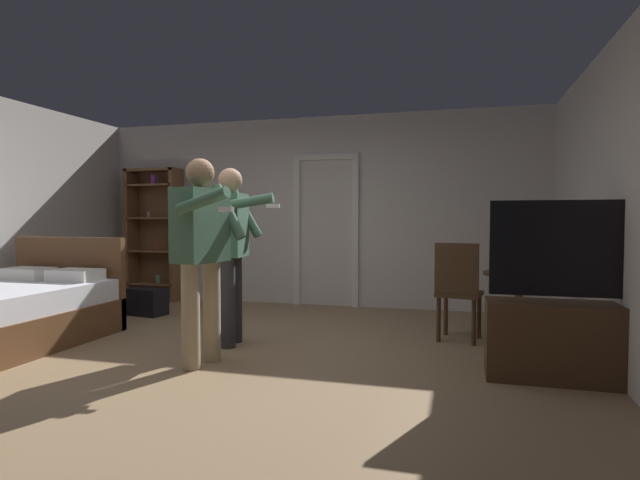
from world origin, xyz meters
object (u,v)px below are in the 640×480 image
bottle_on_table (536,264)px  person_striped_shirt (232,244)px  bookshelf (155,230)px  tv_flatscreen (575,329)px  person_blue_shirt (202,245)px  side_table (519,295)px  suitcase_dark (145,302)px  wooden_chair (458,287)px  laptop (516,267)px  bed (0,315)px

bottle_on_table → person_striped_shirt: (-2.84, -0.73, 0.19)m
bookshelf → tv_flatscreen: (5.29, -2.59, -0.66)m
bookshelf → person_blue_shirt: bearing=-51.0°
side_table → suitcase_dark: bearing=176.2°
bookshelf → wooden_chair: size_ratio=2.00×
laptop → tv_flatscreen: bearing=-74.7°
bookshelf → tv_flatscreen: bearing=-26.0°
person_striped_shirt → wooden_chair: bearing=18.4°
side_table → person_striped_shirt: size_ratio=0.41×
bottle_on_table → side_table: bearing=150.3°
laptop → person_striped_shirt: size_ratio=0.20×
side_table → person_striped_shirt: (-2.70, -0.81, 0.51)m
tv_flatscreen → bottle_on_table: size_ratio=6.08×
bottle_on_table → person_striped_shirt: 2.94m
bed → tv_flatscreen: tv_flatscreen is taller
laptop → person_striped_shirt: 2.79m
bed → person_striped_shirt: bearing=17.1°
side_table → laptop: size_ratio=2.01×
bottle_on_table → wooden_chair: wooden_chair is taller
wooden_chair → person_striped_shirt: bearing=-161.6°
person_blue_shirt → tv_flatscreen: bearing=6.8°
side_table → wooden_chair: 0.59m
side_table → tv_flatscreen: bearing=-76.8°
bookshelf → laptop: 5.21m
bed → person_blue_shirt: 2.30m
person_striped_shirt → suitcase_dark: bearing=147.6°
tv_flatscreen → person_striped_shirt: size_ratio=0.80×
bed → laptop: bearing=16.5°
bed → side_table: bearing=16.9°
tv_flatscreen → person_blue_shirt: person_blue_shirt is taller
laptop → wooden_chair: 0.59m
bed → person_striped_shirt: (2.13, 0.66, 0.68)m
laptop → suitcase_dark: (-4.40, 0.34, -0.58)m
bottle_on_table → tv_flatscreen: bearing=-83.0°
bookshelf → suitcase_dark: bookshelf is taller
bed → bookshelf: bearing=93.8°
bookshelf → side_table: size_ratio=2.83×
bookshelf → laptop: bookshelf is taller
wooden_chair → bookshelf: bearing=161.0°
side_table → suitcase_dark: (-4.44, 0.29, -0.31)m
tv_flatscreen → bottle_on_table: bearing=97.0°
suitcase_dark → person_blue_shirt: bearing=-36.4°
side_table → bottle_on_table: (0.14, -0.08, 0.32)m
side_table → laptop: laptop is taller
person_blue_shirt → suitcase_dark: bearing=134.9°
side_table → person_blue_shirt: person_blue_shirt is taller
tv_flatscreen → bottle_on_table: 1.16m
side_table → wooden_chair: (-0.58, -0.10, 0.07)m
bed → wooden_chair: size_ratio=2.08×
tv_flatscreen → suitcase_dark: 4.93m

